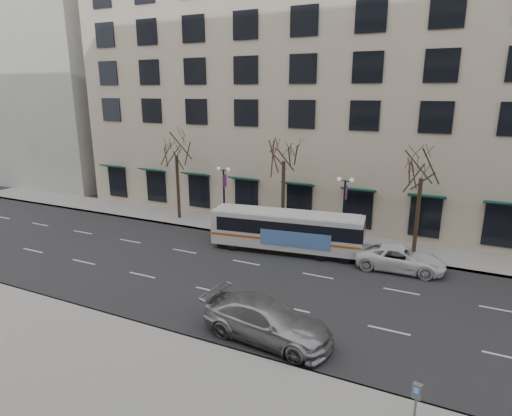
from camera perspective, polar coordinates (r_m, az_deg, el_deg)
The scene contains 13 objects.
ground at distance 27.14m, azimuth -3.50°, elevation -8.98°, with size 160.00×160.00×0.00m, color black.
sidewalk_far at distance 33.31m, azimuth 11.70°, elevation -4.44°, with size 80.00×4.00×0.15m, color gray.
building_hotel at distance 44.87m, azimuth 7.40°, elevation 16.28°, with size 40.00×20.00×24.00m, color tan.
building_far_upblock at distance 65.79m, azimuth -25.32°, elevation 16.40°, with size 28.00×20.00×28.00m, color #999993.
tree_far_left at distance 37.82m, azimuth -10.63°, elevation 8.30°, with size 3.60×3.60×8.34m.
tree_far_mid at distance 32.98m, azimuth 3.74°, elevation 7.89°, with size 3.60×3.60×8.55m.
tree_far_right at distance 30.84m, azimuth 21.33°, elevation 5.45°, with size 3.60×3.60×8.06m.
lamp_post_left at distance 35.30m, azimuth -4.29°, elevation 1.83°, with size 1.22×0.45×5.21m.
lamp_post_right at distance 31.71m, azimuth 11.65°, elevation -0.01°, with size 1.22×0.45×5.21m.
city_bus at distance 30.52m, azimuth 4.21°, elevation -2.97°, with size 10.98×3.72×2.92m.
silver_car at distance 20.42m, azimuth 1.50°, elevation -14.80°, with size 2.55×6.26×1.82m, color #9B9EA2.
white_pickup at distance 29.19m, azimuth 18.68°, elevation -6.37°, with size 2.55×5.53×1.54m, color white.
pay_station at distance 16.78m, azimuth 20.65°, elevation -22.20°, with size 0.35×0.27×1.44m.
Camera 1 is at (12.04, -21.61, 11.15)m, focal length 30.00 mm.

